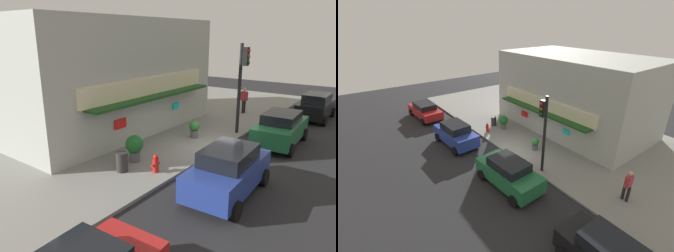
{
  "view_description": "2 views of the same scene",
  "coord_description": "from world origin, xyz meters",
  "views": [
    {
      "loc": [
        -13.03,
        -6.51,
        5.46
      ],
      "look_at": [
        -1.63,
        1.93,
        1.31
      ],
      "focal_mm": 33.75,
      "sensor_mm": 36.0,
      "label": 1
    },
    {
      "loc": [
        11.58,
        -8.87,
        8.87
      ],
      "look_at": [
        -1.81,
        1.15,
        1.32
      ],
      "focal_mm": 25.52,
      "sensor_mm": 36.0,
      "label": 2
    }
  ],
  "objects": [
    {
      "name": "traffic_light",
      "position": [
        2.88,
        0.36,
        3.26
      ],
      "size": [
        0.32,
        0.58,
        4.87
      ],
      "color": "black",
      "rests_on": "sidewalk"
    },
    {
      "name": "parked_car_blue",
      "position": [
        -3.7,
        -2.19,
        0.89
      ],
      "size": [
        4.07,
        2.14,
        1.74
      ],
      "color": "navy",
      "rests_on": "ground_plane"
    },
    {
      "name": "parked_car_red",
      "position": [
        -10.44,
        -2.18,
        0.78
      ],
      "size": [
        4.5,
        2.14,
        1.49
      ],
      "color": "#AD1E1E",
      "rests_on": "ground_plane"
    },
    {
      "name": "parked_car_green",
      "position": [
        2.66,
        -2.0,
        0.87
      ],
      "size": [
        4.23,
        2.18,
        1.69
      ],
      "color": "#1E6038",
      "rests_on": "ground_plane"
    },
    {
      "name": "fire_hydrant",
      "position": [
        -3.97,
        0.81,
        0.49
      ],
      "size": [
        0.48,
        0.24,
        0.75
      ],
      "color": "red",
      "rests_on": "sidewalk"
    },
    {
      "name": "potted_plant_by_window",
      "position": [
        0.68,
        1.91,
        0.64
      ],
      "size": [
        0.56,
        0.56,
        0.92
      ],
      "color": "#59595B",
      "rests_on": "sidewalk"
    },
    {
      "name": "sidewalk",
      "position": [
        0.0,
        6.06,
        0.06
      ],
      "size": [
        32.37,
        12.11,
        0.13
      ],
      "primitive_type": "cube",
      "color": "gray",
      "rests_on": "ground_plane"
    },
    {
      "name": "pedestrian",
      "position": [
        7.41,
        2.05,
        1.11
      ],
      "size": [
        0.41,
        0.56,
        1.77
      ],
      "color": "black",
      "rests_on": "sidewalk"
    },
    {
      "name": "corner_building",
      "position": [
        -0.51,
        7.44,
        3.2
      ],
      "size": [
        12.24,
        7.91,
        6.14
      ],
      "color": "#ADB2A8",
      "rests_on": "sidewalk"
    },
    {
      "name": "potted_plant_by_doorway",
      "position": [
        -3.63,
        2.25,
        0.82
      ],
      "size": [
        0.78,
        0.78,
        1.17
      ],
      "color": "#59595B",
      "rests_on": "sidewalk"
    },
    {
      "name": "trash_can",
      "position": [
        -4.71,
        1.95,
        0.53
      ],
      "size": [
        0.47,
        0.47,
        0.8
      ],
      "primitive_type": "cylinder",
      "color": "#2D2D2D",
      "rests_on": "sidewalk"
    },
    {
      "name": "ground_plane",
      "position": [
        0.0,
        0.0,
        0.0
      ],
      "size": [
        48.56,
        48.56,
        0.0
      ],
      "primitive_type": "plane",
      "color": "#232326"
    }
  ]
}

